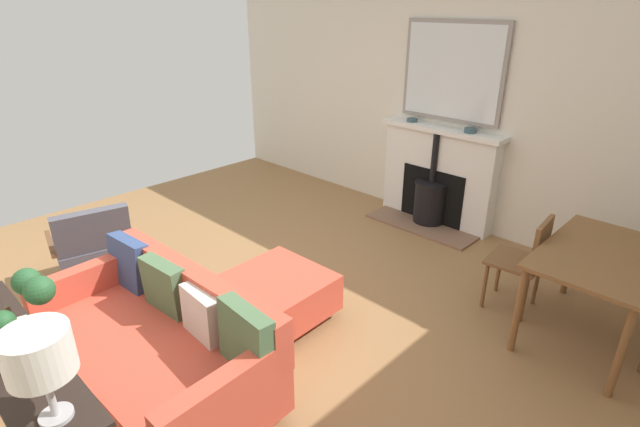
{
  "coord_description": "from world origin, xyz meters",
  "views": [
    {
      "loc": [
        1.93,
        2.91,
        2.37
      ],
      "look_at": [
        -0.62,
        0.44,
        0.8
      ],
      "focal_mm": 27.05,
      "sensor_mm": 36.0,
      "label": 1
    }
  ],
  "objects_px": {
    "mantel_bowl_far": "(470,130)",
    "ottoman": "(281,292)",
    "console_table": "(17,366)",
    "book_stack": "(2,335)",
    "mantel_bowl_near": "(412,120)",
    "dining_table": "(601,265)",
    "armchair_accent": "(93,240)",
    "fireplace": "(436,182)",
    "dining_chair_near_fireplace": "(527,257)",
    "sofa": "(159,342)",
    "table_lamp_far_end": "(39,355)"
  },
  "relations": [
    {
      "from": "ottoman",
      "to": "armchair_accent",
      "type": "xyz_separation_m",
      "value": [
        0.8,
        -1.57,
        0.2
      ]
    },
    {
      "from": "book_stack",
      "to": "ottoman",
      "type": "bearing_deg",
      "value": 175.13
    },
    {
      "from": "console_table",
      "to": "book_stack",
      "type": "distance_m",
      "value": 0.19
    },
    {
      "from": "sofa",
      "to": "ottoman",
      "type": "height_order",
      "value": "sofa"
    },
    {
      "from": "fireplace",
      "to": "book_stack",
      "type": "bearing_deg",
      "value": -0.27
    },
    {
      "from": "fireplace",
      "to": "dining_table",
      "type": "xyz_separation_m",
      "value": [
        1.04,
        1.99,
        0.15
      ]
    },
    {
      "from": "fireplace",
      "to": "dining_table",
      "type": "relative_size",
      "value": 1.22
    },
    {
      "from": "mantel_bowl_near",
      "to": "ottoman",
      "type": "distance_m",
      "value": 2.71
    },
    {
      "from": "book_stack",
      "to": "dining_chair_near_fireplace",
      "type": "distance_m",
      "value": 3.59
    },
    {
      "from": "ottoman",
      "to": "dining_table",
      "type": "distance_m",
      "value": 2.38
    },
    {
      "from": "sofa",
      "to": "dining_table",
      "type": "xyz_separation_m",
      "value": [
        -2.49,
        1.86,
        0.29
      ]
    },
    {
      "from": "ottoman",
      "to": "mantel_bowl_far",
      "type": "bearing_deg",
      "value": 175.55
    },
    {
      "from": "dining_table",
      "to": "dining_chair_near_fireplace",
      "type": "distance_m",
      "value": 0.54
    },
    {
      "from": "book_stack",
      "to": "table_lamp_far_end",
      "type": "bearing_deg",
      "value": 90.33
    },
    {
      "from": "fireplace",
      "to": "ottoman",
      "type": "distance_m",
      "value": 2.5
    },
    {
      "from": "sofa",
      "to": "dining_table",
      "type": "relative_size",
      "value": 1.53
    },
    {
      "from": "console_table",
      "to": "book_stack",
      "type": "bearing_deg",
      "value": -88.36
    },
    {
      "from": "fireplace",
      "to": "armchair_accent",
      "type": "relative_size",
      "value": 1.8
    },
    {
      "from": "sofa",
      "to": "ottoman",
      "type": "distance_m",
      "value": 1.05
    },
    {
      "from": "mantel_bowl_near",
      "to": "dining_chair_near_fireplace",
      "type": "distance_m",
      "value": 2.23
    },
    {
      "from": "sofa",
      "to": "table_lamp_far_end",
      "type": "height_order",
      "value": "table_lamp_far_end"
    },
    {
      "from": "ottoman",
      "to": "dining_table",
      "type": "relative_size",
      "value": 0.65
    },
    {
      "from": "ottoman",
      "to": "dining_chair_near_fireplace",
      "type": "distance_m",
      "value": 1.99
    },
    {
      "from": "dining_chair_near_fireplace",
      "to": "table_lamp_far_end",
      "type": "bearing_deg",
      "value": -12.57
    },
    {
      "from": "ottoman",
      "to": "dining_chair_near_fireplace",
      "type": "relative_size",
      "value": 0.91
    },
    {
      "from": "book_stack",
      "to": "dining_table",
      "type": "xyz_separation_m",
      "value": [
        -3.25,
        2.01,
        -0.12
      ]
    },
    {
      "from": "armchair_accent",
      "to": "console_table",
      "type": "bearing_deg",
      "value": 57.38
    },
    {
      "from": "mantel_bowl_near",
      "to": "armchair_accent",
      "type": "relative_size",
      "value": 0.15
    },
    {
      "from": "sofa",
      "to": "mantel_bowl_far",
      "type": "bearing_deg",
      "value": 176.79
    },
    {
      "from": "sofa",
      "to": "dining_chair_near_fireplace",
      "type": "bearing_deg",
      "value": 151.77
    },
    {
      "from": "mantel_bowl_near",
      "to": "dining_table",
      "type": "bearing_deg",
      "value": 66.02
    },
    {
      "from": "book_stack",
      "to": "dining_table",
      "type": "height_order",
      "value": "book_stack"
    },
    {
      "from": "ottoman",
      "to": "console_table",
      "type": "bearing_deg",
      "value": -0.09
    },
    {
      "from": "table_lamp_far_end",
      "to": "console_table",
      "type": "bearing_deg",
      "value": -90.0
    },
    {
      "from": "fireplace",
      "to": "mantel_bowl_near",
      "type": "xyz_separation_m",
      "value": [
        -0.02,
        -0.39,
        0.65
      ]
    },
    {
      "from": "mantel_bowl_near",
      "to": "dining_table",
      "type": "xyz_separation_m",
      "value": [
        1.06,
        2.38,
        -0.5
      ]
    },
    {
      "from": "armchair_accent",
      "to": "dining_table",
      "type": "height_order",
      "value": "armchair_accent"
    },
    {
      "from": "dining_table",
      "to": "fireplace",
      "type": "bearing_deg",
      "value": -117.69
    },
    {
      "from": "mantel_bowl_far",
      "to": "ottoman",
      "type": "xyz_separation_m",
      "value": [
        2.5,
        -0.19,
        -0.9
      ]
    },
    {
      "from": "ottoman",
      "to": "table_lamp_far_end",
      "type": "distance_m",
      "value": 2.08
    },
    {
      "from": "mantel_bowl_far",
      "to": "ottoman",
      "type": "distance_m",
      "value": 2.66
    },
    {
      "from": "mantel_bowl_far",
      "to": "dining_chair_near_fireplace",
      "type": "relative_size",
      "value": 0.15
    },
    {
      "from": "mantel_bowl_near",
      "to": "console_table",
      "type": "height_order",
      "value": "mantel_bowl_near"
    },
    {
      "from": "fireplace",
      "to": "dining_chair_near_fireplace",
      "type": "distance_m",
      "value": 1.8
    },
    {
      "from": "fireplace",
      "to": "dining_table",
      "type": "bearing_deg",
      "value": 62.31
    },
    {
      "from": "mantel_bowl_far",
      "to": "dining_table",
      "type": "height_order",
      "value": "mantel_bowl_far"
    },
    {
      "from": "fireplace",
      "to": "ottoman",
      "type": "xyz_separation_m",
      "value": [
        2.48,
        0.13,
        -0.24
      ]
    },
    {
      "from": "armchair_accent",
      "to": "table_lamp_far_end",
      "type": "xyz_separation_m",
      "value": [
        1.0,
        2.18,
        0.62
      ]
    },
    {
      "from": "console_table",
      "to": "dining_chair_near_fireplace",
      "type": "relative_size",
      "value": 1.95
    },
    {
      "from": "ottoman",
      "to": "book_stack",
      "type": "relative_size",
      "value": 2.59
    }
  ]
}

